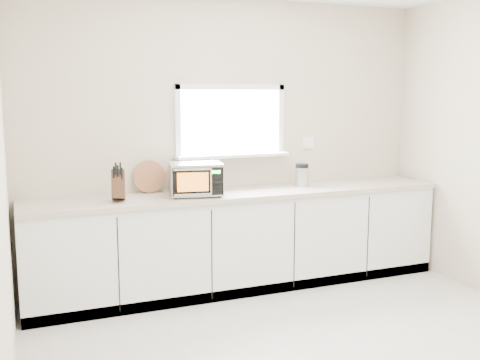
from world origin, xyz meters
TOP-DOWN VIEW (x-y plane):
  - back_wall at (0.00, 2.00)m, footprint 4.00×0.17m
  - cabinets at (0.00, 1.70)m, footprint 3.92×0.60m
  - countertop at (0.00, 1.69)m, footprint 3.92×0.64m
  - microwave at (-0.46, 1.64)m, footprint 0.51×0.44m
  - knife_block at (-1.14, 1.64)m, footprint 0.15×0.25m
  - cutting_board at (-0.81, 1.94)m, footprint 0.30×0.07m
  - coffee_grinder at (0.65, 1.74)m, footprint 0.13×0.13m

SIDE VIEW (x-z plane):
  - cabinets at x=0.00m, z-range 0.00..0.88m
  - countertop at x=0.00m, z-range 0.88..0.92m
  - coffee_grinder at x=0.65m, z-range 0.92..1.15m
  - knife_block at x=-1.14m, z-range 0.90..1.23m
  - cutting_board at x=-0.81m, z-range 0.92..1.22m
  - microwave at x=-0.46m, z-range 0.93..1.22m
  - back_wall at x=0.00m, z-range 0.01..2.71m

